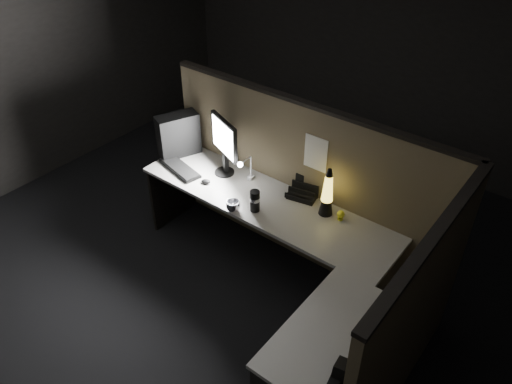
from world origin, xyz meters
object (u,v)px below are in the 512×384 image
Objects in this scene: monitor at (224,141)px; keyboard at (180,168)px; pc_tower at (178,135)px; desk_phone at (352,381)px; lava_lamp at (327,196)px.

keyboard is at bearing -126.29° from monitor.
pc_tower is 0.55m from monitor.
keyboard is 1.74× the size of desk_phone.
lava_lamp is 1.57× the size of desk_phone.
monitor is 1.13× the size of keyboard.
pc_tower reaches higher than desk_phone.
lava_lamp is at bearing 23.74° from keyboard.
pc_tower is 1.49× the size of desk_phone.
pc_tower is at bearing 144.73° from desk_phone.
pc_tower is 0.76× the size of monitor.
monitor is (0.54, 0.02, 0.12)m from pc_tower.
lava_lamp is 1.52m from desk_phone.
pc_tower is 0.95× the size of lava_lamp.
keyboard is (-0.35, -0.22, -0.30)m from monitor.
lava_lamp is at bearing 116.54° from desk_phone.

